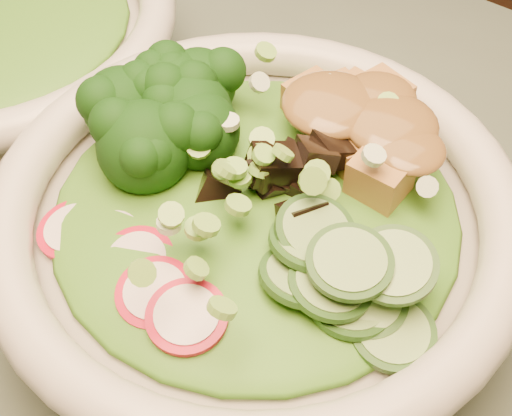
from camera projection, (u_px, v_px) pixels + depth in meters
The scene contains 10 objects.
dining_table at pixel (246, 393), 0.53m from camera, with size 1.20×0.80×0.75m.
salad_bowl at pixel (256, 232), 0.42m from camera, with size 0.31×0.31×0.08m.
lettuce_bed at pixel (256, 207), 0.40m from camera, with size 0.23×0.23×0.03m, color #2C6C16.
broccoli_florets at pixel (177, 118), 0.42m from camera, with size 0.09×0.08×0.05m, color black, non-canonical shape.
radish_slices at pixel (147, 274), 0.37m from camera, with size 0.13×0.05×0.02m, color #B10D27, non-canonical shape.
cucumber_slices at pixel (348, 276), 0.36m from camera, with size 0.08×0.08×0.04m, color #7DA25A, non-canonical shape.
mushroom_heap at pixel (275, 175), 0.40m from camera, with size 0.08×0.08×0.05m, color black, non-canonical shape.
tofu_cubes at pixel (352, 134), 0.42m from camera, with size 0.10×0.07×0.04m, color #A77E37, non-canonical shape.
peanut_sauce at pixel (354, 116), 0.41m from camera, with size 0.08×0.06×0.02m, color brown.
scallion_garnish at pixel (256, 173), 0.38m from camera, with size 0.22×0.22×0.03m, color #75B33F, non-canonical shape.
Camera 1 is at (0.15, -0.18, 1.12)m, focal length 50.00 mm.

